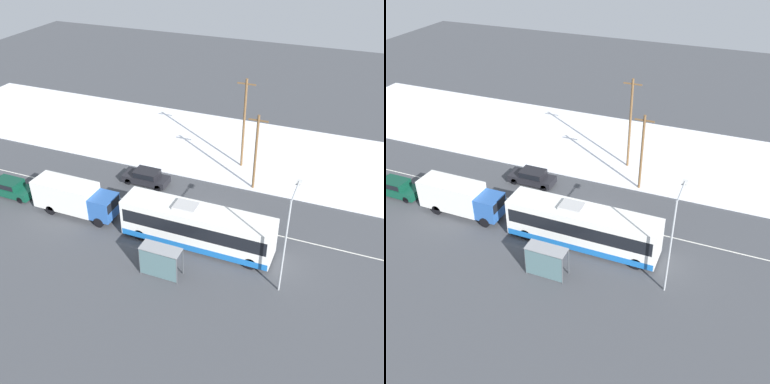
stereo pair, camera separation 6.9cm
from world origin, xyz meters
The scene contains 12 objects.
ground_plane centered at (0.00, 0.00, 0.00)m, with size 120.00×120.00×0.00m, color #424449.
snow_lot centered at (0.00, 13.49, 0.06)m, with size 80.00×15.44×0.12m.
lane_marking_center centered at (0.00, 0.00, 0.00)m, with size 60.00×0.12×0.00m.
city_bus centered at (0.39, -3.57, 1.75)m, with size 12.18×2.57×3.58m.
box_truck centered at (-11.05, -3.49, 1.65)m, with size 7.50×2.30×2.97m.
sedan_car centered at (-7.54, 3.23, 0.79)m, with size 4.47×1.80×1.45m.
parked_car_near_truck centered at (-18.34, -3.32, 0.85)m, with size 4.67×1.80×1.56m.
pedestrian_at_stop centered at (-0.37, -6.75, 1.04)m, with size 0.61×0.27×1.70m.
bus_shelter centered at (-0.76, -7.96, 1.68)m, with size 3.00×1.20×2.40m.
streetlamp centered at (7.59, -5.45, 4.82)m, with size 0.36×3.11×7.56m.
utility_pole_roadside centered at (2.27, 6.26, 3.94)m, with size 1.80×0.24×7.52m.
utility_pole_snowlot centered at (-0.01, 9.96, 4.85)m, with size 1.80×0.24×9.32m.
Camera 1 is at (10.55, -29.60, 22.93)m, focal length 42.00 mm.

